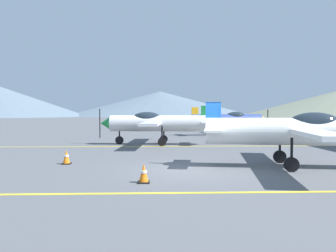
{
  "coord_description": "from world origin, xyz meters",
  "views": [
    {
      "loc": [
        -1.39,
        -12.47,
        2.18
      ],
      "look_at": [
        -0.57,
        10.0,
        1.2
      ],
      "focal_mm": 36.06,
      "sensor_mm": 36.0,
      "label": 1
    }
  ],
  "objects_px": {
    "airplane_far": "(230,119)",
    "airplane_mid": "(156,123)",
    "traffic_cone_side": "(144,173)",
    "car_sedan": "(231,123)",
    "airplane_near": "(298,131)",
    "traffic_cone_front": "(66,157)"
  },
  "relations": [
    {
      "from": "airplane_far",
      "to": "traffic_cone_side",
      "type": "relative_size",
      "value": 14.46
    },
    {
      "from": "airplane_mid",
      "to": "car_sedan",
      "type": "relative_size",
      "value": 1.84
    },
    {
      "from": "airplane_near",
      "to": "airplane_mid",
      "type": "xyz_separation_m",
      "value": [
        -5.52,
        9.31,
        0.0
      ]
    },
    {
      "from": "airplane_mid",
      "to": "traffic_cone_front",
      "type": "xyz_separation_m",
      "value": [
        -3.69,
        -8.14,
        -1.15
      ]
    },
    {
      "from": "traffic_cone_front",
      "to": "traffic_cone_side",
      "type": "distance_m",
      "value": 5.03
    },
    {
      "from": "airplane_far",
      "to": "traffic_cone_front",
      "type": "xyz_separation_m",
      "value": [
        -10.48,
        -16.65,
        -1.15
      ]
    },
    {
      "from": "car_sedan",
      "to": "traffic_cone_side",
      "type": "relative_size",
      "value": 7.85
    },
    {
      "from": "airplane_far",
      "to": "airplane_near",
      "type": "bearing_deg",
      "value": -94.06
    },
    {
      "from": "airplane_near",
      "to": "traffic_cone_side",
      "type": "distance_m",
      "value": 6.54
    },
    {
      "from": "airplane_near",
      "to": "car_sedan",
      "type": "xyz_separation_m",
      "value": [
        3.42,
        27.11,
        -0.59
      ]
    },
    {
      "from": "traffic_cone_front",
      "to": "airplane_far",
      "type": "bearing_deg",
      "value": 57.82
    },
    {
      "from": "car_sedan",
      "to": "airplane_far",
      "type": "bearing_deg",
      "value": -103.08
    },
    {
      "from": "car_sedan",
      "to": "traffic_cone_front",
      "type": "relative_size",
      "value": 7.85
    },
    {
      "from": "airplane_mid",
      "to": "airplane_far",
      "type": "relative_size",
      "value": 1.0
    },
    {
      "from": "traffic_cone_side",
      "to": "airplane_far",
      "type": "bearing_deg",
      "value": 70.71
    },
    {
      "from": "car_sedan",
      "to": "airplane_near",
      "type": "bearing_deg",
      "value": -97.2
    },
    {
      "from": "car_sedan",
      "to": "airplane_mid",
      "type": "bearing_deg",
      "value": -116.67
    },
    {
      "from": "traffic_cone_side",
      "to": "airplane_mid",
      "type": "bearing_deg",
      "value": 88.24
    },
    {
      "from": "airplane_mid",
      "to": "airplane_far",
      "type": "xyz_separation_m",
      "value": [
        6.78,
        8.51,
        0.0
      ]
    },
    {
      "from": "airplane_mid",
      "to": "car_sedan",
      "type": "bearing_deg",
      "value": 63.33
    },
    {
      "from": "airplane_far",
      "to": "airplane_mid",
      "type": "bearing_deg",
      "value": -128.55
    },
    {
      "from": "car_sedan",
      "to": "traffic_cone_side",
      "type": "bearing_deg",
      "value": -107.39
    }
  ]
}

